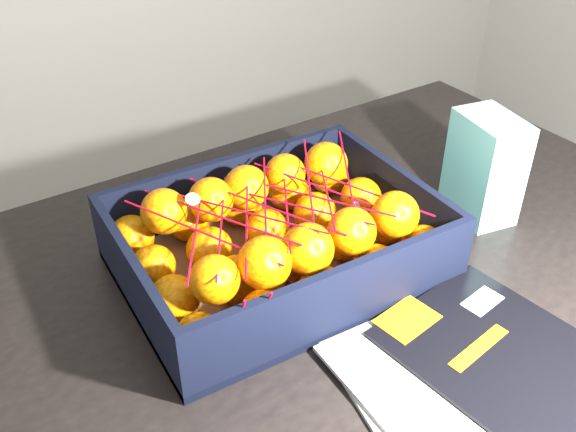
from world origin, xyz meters
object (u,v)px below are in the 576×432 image
table (335,307)px  magazine_stack (472,381)px  retail_carton (485,167)px  produce_crate (277,251)px

table → magazine_stack: size_ratio=3.63×
magazine_stack → retail_carton: retail_carton is taller
produce_crate → retail_carton: retail_carton is taller
magazine_stack → retail_carton: (0.26, 0.27, 0.08)m
magazine_stack → produce_crate: 0.32m
table → produce_crate: produce_crate is taller
table → produce_crate: 0.16m
table → produce_crate: size_ratio=2.91×
magazine_stack → retail_carton: size_ratio=2.02×
retail_carton → magazine_stack: bearing=-126.5°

